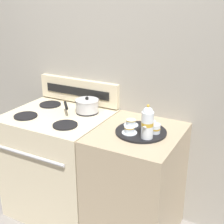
# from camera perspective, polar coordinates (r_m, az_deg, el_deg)

# --- Properties ---
(ground_plane) EXTENTS (6.00, 6.00, 0.00)m
(ground_plane) POSITION_cam_1_polar(r_m,az_deg,el_deg) (2.83, -3.71, -18.56)
(ground_plane) COLOR gray
(wall_back) EXTENTS (6.00, 0.05, 2.20)m
(wall_back) POSITION_cam_1_polar(r_m,az_deg,el_deg) (2.59, -0.07, 5.29)
(wall_back) COLOR #9E998E
(wall_back) RESTS_ON ground
(stove) EXTENTS (0.79, 0.70, 0.90)m
(stove) POSITION_cam_1_polar(r_m,az_deg,el_deg) (2.72, -9.42, -9.18)
(stove) COLOR beige
(stove) RESTS_ON ground
(control_panel) EXTENTS (0.78, 0.05, 0.20)m
(control_panel) POSITION_cam_1_polar(r_m,az_deg,el_deg) (2.73, -6.16, 3.90)
(control_panel) COLOR beige
(control_panel) RESTS_ON stove
(side_counter) EXTENTS (0.59, 0.68, 0.89)m
(side_counter) POSITION_cam_1_polar(r_m,az_deg,el_deg) (2.42, 4.40, -13.28)
(side_counter) COLOR tan
(side_counter) RESTS_ON ground
(saucepan) EXTENTS (0.28, 0.27, 0.13)m
(saucepan) POSITION_cam_1_polar(r_m,az_deg,el_deg) (2.52, -4.65, 1.22)
(saucepan) COLOR #B7B7BC
(saucepan) RESTS_ON stove
(serving_tray) EXTENTS (0.36, 0.36, 0.01)m
(serving_tray) POSITION_cam_1_polar(r_m,az_deg,el_deg) (2.18, 5.28, -3.63)
(serving_tray) COLOR black
(serving_tray) RESTS_ON side_counter
(teapot) EXTENTS (0.08, 0.13, 0.23)m
(teapot) POSITION_cam_1_polar(r_m,az_deg,el_deg) (2.04, 6.48, -1.91)
(teapot) COLOR silver
(teapot) RESTS_ON serving_tray
(teacup_left) EXTENTS (0.11, 0.11, 0.05)m
(teacup_left) POSITION_cam_1_polar(r_m,az_deg,el_deg) (2.13, 3.20, -3.33)
(teacup_left) COLOR silver
(teacup_left) RESTS_ON serving_tray
(teacup_right) EXTENTS (0.11, 0.11, 0.05)m
(teacup_right) POSITION_cam_1_polar(r_m,az_deg,el_deg) (2.25, 3.51, -1.95)
(teacup_right) COLOR silver
(teacup_right) RESTS_ON serving_tray
(teacup_front) EXTENTS (0.11, 0.11, 0.05)m
(teacup_front) POSITION_cam_1_polar(r_m,az_deg,el_deg) (2.24, 7.17, -2.19)
(teacup_front) COLOR silver
(teacup_front) RESTS_ON serving_tray
(creamer_jug) EXTENTS (0.07, 0.07, 0.06)m
(creamer_jug) POSITION_cam_1_polar(r_m,az_deg,el_deg) (2.15, 7.88, -3.01)
(creamer_jug) COLOR silver
(creamer_jug) RESTS_ON serving_tray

